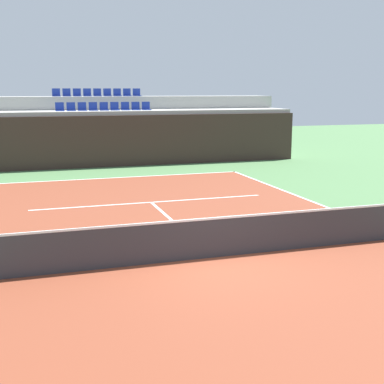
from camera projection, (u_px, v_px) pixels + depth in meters
The scene contains 11 objects.
ground_plane at pixel (214, 258), 12.23m from camera, with size 80.00×80.00×0.00m, color #477042.
court_surface at pixel (214, 257), 12.23m from camera, with size 11.00×24.00×0.01m, color brown.
baseline_far at pixel (123, 177), 23.39m from camera, with size 11.00×0.10×0.00m, color white.
service_line_far at pixel (151, 202), 18.20m from camera, with size 8.26×0.10×0.00m, color white.
centre_service_line at pixel (176, 224), 15.21m from camera, with size 0.10×6.40×0.00m, color white.
back_wall at pixel (109, 141), 26.47m from camera, with size 20.72×0.30×2.62m, color #33231E.
stands_tier_lower at pixel (105, 137), 27.71m from camera, with size 20.72×2.40×2.82m, color #9E9E99.
stands_tier_upper at pixel (99, 127), 29.88m from camera, with size 20.72×2.40×3.53m, color #9E9E99.
seating_row_lower at pixel (104, 108), 27.50m from camera, with size 5.02×0.44×0.44m.
seating_row_upper at pixel (98, 94), 29.61m from camera, with size 5.02×0.44×0.44m.
tennis_net at pixel (214, 237), 12.13m from camera, with size 11.08×0.08×1.07m.
Camera 1 is at (-4.08, -10.98, 3.89)m, focal length 48.54 mm.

